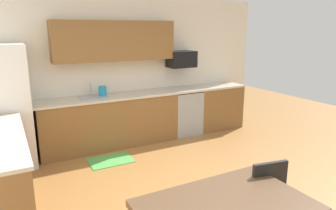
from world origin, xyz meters
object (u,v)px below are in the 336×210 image
refrigerator (3,108)px  chair_near_table (275,200)px  oven_range (183,111)px  microwave (181,59)px  kettle (103,92)px

refrigerator → chair_near_table: size_ratio=2.23×
oven_range → microwave: (0.00, 0.10, 1.06)m
microwave → chair_near_table: bearing=-106.1°
microwave → oven_range: bearing=-90.0°
microwave → refrigerator: bearing=-176.8°
chair_near_table → kettle: bearing=100.6°
chair_near_table → kettle: 3.54m
microwave → chair_near_table: size_ratio=0.64×
oven_range → chair_near_table: bearing=-106.5°
chair_near_table → refrigerator: bearing=123.9°
oven_range → kettle: (-1.65, 0.05, 0.56)m
refrigerator → microwave: size_ratio=3.51×
refrigerator → chair_near_table: refrigerator is taller
refrigerator → oven_range: (3.23, 0.08, -0.49)m
chair_near_table → kettle: kettle is taller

